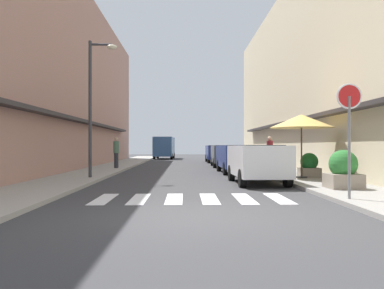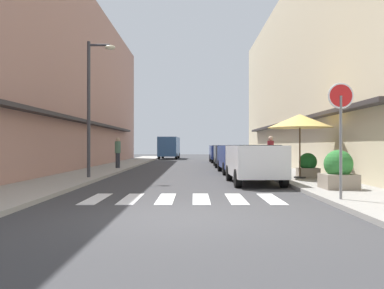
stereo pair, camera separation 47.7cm
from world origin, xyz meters
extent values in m
plane|color=#38383A|center=(0.00, 14.93, 0.00)|extent=(82.14, 82.14, 0.00)
cube|color=#9E998E|center=(-4.87, 14.93, 0.06)|extent=(2.52, 52.27, 0.12)
cube|color=gray|center=(4.87, 14.93, 0.06)|extent=(2.52, 52.27, 0.12)
cube|color=#A87A6B|center=(-8.63, 15.80, 5.48)|extent=(5.00, 35.60, 10.95)
cube|color=#332D2D|center=(-5.88, 15.80, 2.80)|extent=(0.50, 24.92, 0.16)
cube|color=beige|center=(8.63, 15.80, 5.73)|extent=(5.00, 35.60, 11.45)
cube|color=#332D2D|center=(5.88, 15.80, 2.80)|extent=(0.50, 24.92, 0.16)
cube|color=silver|center=(-2.38, 2.64, 0.01)|extent=(0.45, 2.20, 0.01)
cube|color=silver|center=(-1.43, 2.64, 0.01)|extent=(0.45, 2.20, 0.01)
cube|color=silver|center=(-0.48, 2.64, 0.01)|extent=(0.45, 2.20, 0.01)
cube|color=silver|center=(0.47, 2.64, 0.01)|extent=(0.45, 2.20, 0.01)
cube|color=silver|center=(1.42, 2.64, 0.01)|extent=(0.45, 2.20, 0.01)
cube|color=silver|center=(2.38, 2.64, 0.01)|extent=(0.45, 2.20, 0.01)
cube|color=silver|center=(2.56, 6.81, 0.89)|extent=(1.84, 4.03, 1.13)
cube|color=black|center=(2.56, 6.61, 1.19)|extent=(1.52, 2.27, 0.56)
cylinder|color=black|center=(1.73, 8.11, 0.32)|extent=(0.23, 0.64, 0.64)
cylinder|color=black|center=(3.32, 8.15, 0.32)|extent=(0.23, 0.64, 0.64)
cylinder|color=black|center=(1.79, 5.48, 0.32)|extent=(0.23, 0.64, 0.64)
cylinder|color=black|center=(3.38, 5.51, 0.32)|extent=(0.23, 0.64, 0.64)
cube|color=navy|center=(2.56, 12.52, 0.89)|extent=(1.85, 4.44, 1.13)
cube|color=black|center=(2.56, 12.30, 1.19)|extent=(1.53, 2.50, 0.56)
cylinder|color=black|center=(1.73, 13.95, 0.32)|extent=(0.23, 0.64, 0.64)
cylinder|color=black|center=(3.32, 13.98, 0.32)|extent=(0.23, 0.64, 0.64)
cylinder|color=black|center=(1.79, 11.05, 0.32)|extent=(0.23, 0.64, 0.64)
cylinder|color=black|center=(3.38, 11.08, 0.32)|extent=(0.23, 0.64, 0.64)
cube|color=#4C5156|center=(2.56, 18.55, 0.89)|extent=(1.82, 4.25, 1.13)
cube|color=black|center=(2.56, 18.34, 1.19)|extent=(1.51, 2.39, 0.56)
cylinder|color=black|center=(1.78, 19.95, 0.32)|extent=(0.23, 0.64, 0.64)
cylinder|color=black|center=(3.37, 19.93, 0.32)|extent=(0.23, 0.64, 0.64)
cylinder|color=black|center=(1.74, 17.17, 0.32)|extent=(0.23, 0.64, 0.64)
cylinder|color=black|center=(3.33, 17.14, 0.32)|extent=(0.23, 0.64, 0.64)
cube|color=navy|center=(2.56, 25.35, 0.89)|extent=(1.77, 4.44, 1.13)
cube|color=black|center=(2.56, 25.13, 1.19)|extent=(1.48, 2.49, 0.56)
cylinder|color=black|center=(1.75, 26.81, 0.32)|extent=(0.22, 0.64, 0.64)
cylinder|color=black|center=(3.34, 26.81, 0.32)|extent=(0.22, 0.64, 0.64)
cylinder|color=black|center=(1.77, 23.88, 0.32)|extent=(0.22, 0.64, 0.64)
cylinder|color=black|center=(3.36, 23.89, 0.32)|extent=(0.22, 0.64, 0.64)
cube|color=#33598C|center=(-2.41, 34.38, 1.34)|extent=(2.13, 5.46, 2.03)
cube|color=black|center=(-2.41, 34.11, 2.09)|extent=(1.74, 3.08, 0.56)
cylinder|color=black|center=(-3.24, 36.19, 0.32)|extent=(0.24, 0.65, 0.64)
cylinder|color=black|center=(-1.45, 36.13, 0.32)|extent=(0.24, 0.65, 0.64)
cylinder|color=black|center=(-3.36, 32.63, 0.32)|extent=(0.24, 0.65, 0.64)
cylinder|color=black|center=(-1.57, 32.57, 0.32)|extent=(0.24, 0.65, 0.64)
cylinder|color=slate|center=(3.93, 1.75, 1.40)|extent=(0.07, 0.07, 2.57)
cylinder|color=red|center=(3.93, 1.75, 2.69)|extent=(0.64, 0.03, 0.64)
torus|color=white|center=(3.93, 1.75, 2.69)|extent=(0.65, 0.05, 0.65)
cylinder|color=#38383D|center=(-4.15, 8.46, 2.98)|extent=(0.14, 0.14, 5.71)
cylinder|color=#38383D|center=(-3.70, 8.46, 5.68)|extent=(0.90, 0.10, 0.10)
ellipsoid|color=beige|center=(-3.25, 8.46, 5.58)|extent=(0.44, 0.28, 0.20)
cylinder|color=#262626|center=(4.62, 8.04, 0.15)|extent=(0.48, 0.48, 0.06)
cylinder|color=#4C3823|center=(4.62, 8.04, 1.29)|extent=(0.06, 0.06, 2.34)
cone|color=#D8B259|center=(4.62, 8.04, 2.46)|extent=(2.63, 2.63, 0.55)
cube|color=gray|center=(4.75, 4.14, 0.35)|extent=(0.99, 0.99, 0.45)
sphere|color=#2D7533|center=(4.75, 4.14, 0.88)|extent=(0.88, 0.88, 0.88)
cube|color=gray|center=(5.05, 8.40, 0.32)|extent=(0.80, 0.80, 0.39)
sphere|color=#195623|center=(5.05, 8.40, 0.77)|extent=(0.74, 0.74, 0.74)
cylinder|color=#282B33|center=(-4.24, 15.16, 0.56)|extent=(0.26, 0.26, 0.88)
cylinder|color=#4C7259|center=(-4.24, 15.16, 1.35)|extent=(0.34, 0.34, 0.70)
sphere|color=tan|center=(-4.24, 15.16, 1.82)|extent=(0.24, 0.24, 0.24)
cylinder|color=#282B33|center=(4.40, 13.03, 0.56)|extent=(0.26, 0.26, 0.89)
cylinder|color=maroon|center=(4.40, 13.03, 1.36)|extent=(0.34, 0.34, 0.70)
sphere|color=tan|center=(4.40, 13.03, 1.83)|extent=(0.24, 0.24, 0.24)
camera|label=1|loc=(-0.19, -7.95, 1.45)|focal=36.58mm
camera|label=2|loc=(0.29, -7.96, 1.45)|focal=36.58mm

